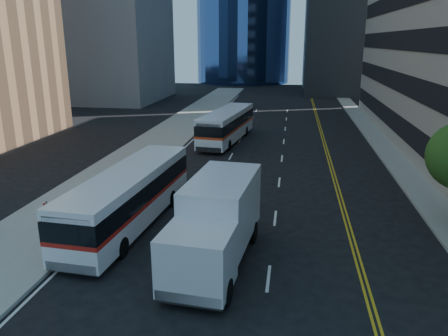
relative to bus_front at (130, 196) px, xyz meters
name	(u,v)px	position (x,y,z in m)	size (l,w,h in m)	color
ground	(250,307)	(6.51, -6.05, -1.52)	(160.00, 160.00, 0.00)	black
sidewalk_west	(163,139)	(-3.99, 18.95, -1.44)	(5.00, 90.00, 0.15)	gray
sidewalk_east	(384,147)	(15.51, 18.95, -1.44)	(2.00, 90.00, 0.15)	gray
bus_front	(130,196)	(0.00, 0.00, 0.00)	(3.12, 10.91, 2.78)	white
bus_rear	(227,125)	(1.91, 19.18, 0.01)	(3.71, 11.02, 2.79)	white
box_truck	(216,223)	(4.83, -3.18, 0.27)	(3.05, 7.26, 3.38)	silver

